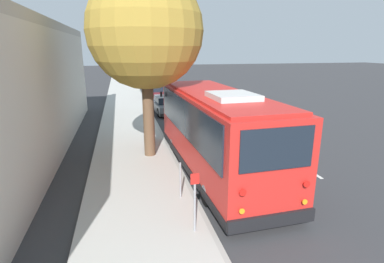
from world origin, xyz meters
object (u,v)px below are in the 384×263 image
(sign_post_near, at_px, (195,202))
(sign_post_far, at_px, (180,180))
(shuttle_bus, at_px, (216,128))
(parked_sedan_gray, at_px, (166,105))
(parked_sedan_maroon, at_px, (157,93))
(street_tree, at_px, (145,23))
(parked_sedan_tan, at_px, (151,86))

(sign_post_near, height_order, sign_post_far, sign_post_near)
(shuttle_bus, xyz_separation_m, sign_post_far, (-2.08, 1.78, -1.02))
(shuttle_bus, bearing_deg, sign_post_far, 137.56)
(parked_sedan_gray, relative_size, parked_sedan_maroon, 1.07)
(shuttle_bus, distance_m, parked_sedan_maroon, 18.12)
(street_tree, distance_m, sign_post_near, 7.75)
(sign_post_far, bearing_deg, shuttle_bus, -40.60)
(parked_sedan_gray, relative_size, parked_sedan_tan, 1.03)
(parked_sedan_gray, bearing_deg, street_tree, 163.96)
(shuttle_bus, distance_m, sign_post_near, 4.39)
(parked_sedan_gray, xyz_separation_m, street_tree, (-9.41, 2.13, 5.07))
(street_tree, xyz_separation_m, sign_post_far, (-4.30, -0.54, -4.93))
(sign_post_far, bearing_deg, parked_sedan_maroon, -4.99)
(sign_post_near, xyz_separation_m, sign_post_far, (1.86, 0.00, -0.24))
(shuttle_bus, height_order, sign_post_far, shuttle_bus)
(parked_sedan_maroon, height_order, sign_post_far, sign_post_far)
(shuttle_bus, bearing_deg, parked_sedan_maroon, -1.78)
(parked_sedan_maroon, relative_size, street_tree, 0.50)
(shuttle_bus, height_order, street_tree, street_tree)
(parked_sedan_tan, distance_m, sign_post_near, 27.87)
(shuttle_bus, distance_m, street_tree, 5.05)
(shuttle_bus, height_order, parked_sedan_tan, shuttle_bus)
(street_tree, bearing_deg, parked_sedan_gray, -12.74)
(parked_sedan_maroon, distance_m, parked_sedan_tan, 5.80)
(street_tree, distance_m, sign_post_far, 6.56)
(sign_post_far, bearing_deg, parked_sedan_gray, -6.60)
(parked_sedan_gray, xyz_separation_m, parked_sedan_maroon, (6.46, -0.18, 0.01))
(parked_sedan_gray, distance_m, parked_sedan_maroon, 6.46)
(sign_post_near, relative_size, sign_post_far, 1.37)
(parked_sedan_maroon, distance_m, sign_post_near, 22.09)
(parked_sedan_gray, height_order, sign_post_near, sign_post_near)
(parked_sedan_tan, height_order, street_tree, street_tree)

